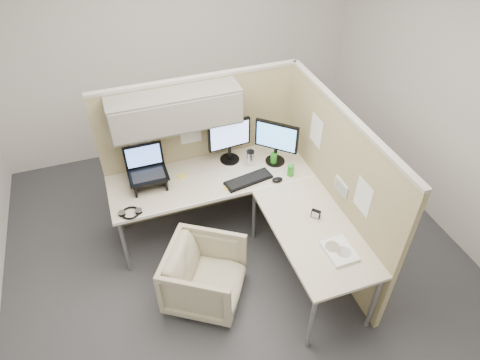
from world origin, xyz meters
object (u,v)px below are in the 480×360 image
object	(u,v)px
desk	(247,201)
monitor_left	(229,138)
keyboard	(248,180)
office_chair	(205,273)

from	to	relation	value
desk	monitor_left	bearing A→B (deg)	87.31
desk	keyboard	world-z (taller)	keyboard
keyboard	monitor_left	bearing A→B (deg)	90.04
monitor_left	desk	bearing A→B (deg)	-97.19
desk	keyboard	xyz separation A→B (m)	(0.09, 0.22, 0.05)
office_chair	keyboard	distance (m)	0.99
office_chair	monitor_left	distance (m)	1.34
keyboard	office_chair	bearing A→B (deg)	-145.41
desk	office_chair	size ratio (longest dim) A/B	3.01
monitor_left	keyboard	distance (m)	0.46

